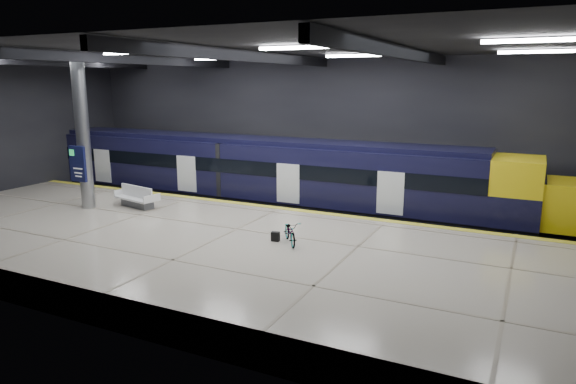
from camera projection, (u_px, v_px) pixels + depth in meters
The scene contains 10 objects.
ground at pixel (250, 248), 21.39m from camera, with size 30.00×30.00×0.00m, color black.
room_shell at pixel (248, 110), 20.18m from camera, with size 30.10×16.10×8.05m.
platform at pixel (216, 253), 19.07m from camera, with size 30.00×11.00×1.10m, color #B5AB99.
safety_strip at pixel (280, 208), 23.57m from camera, with size 30.00×0.40×0.01m, color gold.
rails at pixel (304, 216), 26.20m from camera, with size 30.00×1.52×0.16m.
train at pixel (279, 175), 26.39m from camera, with size 29.40×2.84×3.79m.
bench at pixel (137, 200), 23.72m from camera, with size 2.40×1.37×1.00m.
bicycle at pixel (290, 232), 18.37m from camera, with size 0.57×1.64×0.86m, color #99999E.
pannier_bag at pixel (275, 237), 18.68m from camera, with size 0.30×0.18×0.35m, color black.
info_column at pixel (82, 135), 22.96m from camera, with size 0.90×0.78×6.90m.
Camera 1 is at (10.35, -17.66, 6.82)m, focal length 32.00 mm.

